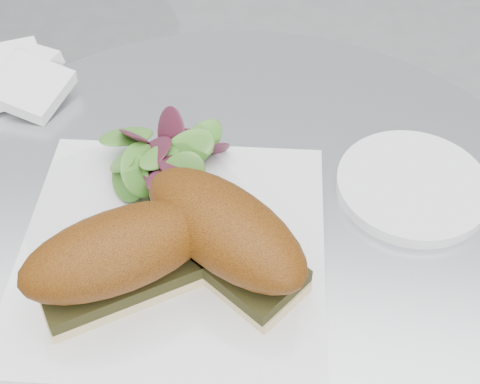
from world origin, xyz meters
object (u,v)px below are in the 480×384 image
at_px(saucer, 412,186).
at_px(sandwich_left, 120,257).
at_px(plate, 173,253).
at_px(sandwich_right, 225,234).

bearing_deg(saucer, sandwich_left, -148.93).
relative_size(plate, sandwich_left, 1.54).
relative_size(sandwich_left, sandwich_right, 0.98).
bearing_deg(sandwich_left, plate, 22.50).
xyz_separation_m(plate, sandwich_left, (-0.03, -0.05, 0.05)).
bearing_deg(plate, sandwich_left, -125.92).
height_order(plate, sandwich_left, sandwich_left).
height_order(plate, saucer, plate).
xyz_separation_m(plate, saucer, (0.23, 0.11, -0.00)).
xyz_separation_m(sandwich_left, saucer, (0.26, 0.16, -0.05)).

